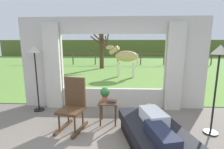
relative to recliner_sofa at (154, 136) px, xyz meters
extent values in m
cube|color=beige|center=(-2.85, 1.93, 1.06)|extent=(1.15, 0.12, 2.55)
cube|color=beige|center=(1.20, 1.93, 1.06)|extent=(1.15, 0.12, 2.55)
cube|color=beige|center=(-0.82, 1.93, 0.06)|extent=(2.90, 0.12, 0.55)
cube|color=beige|center=(-0.82, 1.93, 2.11)|extent=(2.90, 0.12, 0.45)
cube|color=beige|center=(-2.51, 1.79, 0.98)|extent=(0.44, 0.10, 2.40)
cube|color=beige|center=(0.87, 1.79, 0.98)|extent=(0.44, 0.10, 2.40)
cube|color=olive|center=(-0.82, 12.83, -0.21)|extent=(36.00, 21.68, 0.02)
cube|color=#56632C|center=(-0.82, 22.67, 0.98)|extent=(36.00, 2.00, 2.40)
cube|color=black|center=(0.00, 0.00, -0.10)|extent=(1.17, 1.71, 0.24)
cube|color=black|center=(0.00, 0.00, 0.11)|extent=(1.27, 1.86, 0.18)
cube|color=silver|center=(0.00, 0.15, 0.31)|extent=(0.47, 0.66, 0.22)
cube|color=#1E2338|center=(0.00, -0.44, 0.29)|extent=(0.43, 0.73, 0.18)
sphere|color=tan|center=(0.00, 0.53, 0.31)|extent=(0.20, 0.20, 0.20)
cube|color=#4C331E|center=(-1.65, 0.54, 0.22)|extent=(0.58, 0.58, 0.06)
cube|color=#4C331E|center=(-1.60, 0.74, 0.56)|extent=(0.48, 0.17, 0.68)
cube|color=#4C331E|center=(-1.84, 0.58, -0.19)|extent=(0.21, 0.68, 0.06)
cube|color=#4C331E|center=(-1.45, 0.49, -0.19)|extent=(0.21, 0.68, 0.06)
cylinder|color=#4C331E|center=(-1.86, 0.40, 0.02)|extent=(0.04, 0.04, 0.38)
cylinder|color=#4C331E|center=(-1.51, 0.32, 0.02)|extent=(0.04, 0.04, 0.38)
cylinder|color=#4C331E|center=(-1.78, 0.75, 0.02)|extent=(0.04, 0.04, 0.38)
cylinder|color=#4C331E|center=(-1.43, 0.67, 0.02)|extent=(0.04, 0.04, 0.38)
cube|color=#4C331E|center=(-0.88, 0.90, 0.29)|extent=(0.44, 0.44, 0.03)
cylinder|color=#4C331E|center=(-1.05, 0.73, 0.03)|extent=(0.04, 0.04, 0.49)
cylinder|color=#4C331E|center=(-0.71, 0.73, 0.03)|extent=(0.04, 0.04, 0.49)
cylinder|color=#4C331E|center=(-1.05, 1.07, 0.03)|extent=(0.04, 0.04, 0.49)
cylinder|color=#4C331E|center=(-0.71, 1.07, 0.03)|extent=(0.04, 0.04, 0.49)
cylinder|color=#9E6042|center=(-0.96, 0.96, 0.36)|extent=(0.14, 0.14, 0.12)
sphere|color=#2D6B2D|center=(-0.96, 0.96, 0.51)|extent=(0.22, 0.22, 0.22)
cube|color=#59336B|center=(-0.79, 0.84, 0.31)|extent=(0.20, 0.15, 0.02)
cube|color=black|center=(-0.78, 0.84, 0.34)|extent=(0.20, 0.16, 0.02)
cylinder|color=black|center=(-2.86, 1.54, -0.20)|extent=(0.28, 0.28, 0.03)
cylinder|color=black|center=(-2.86, 1.54, 0.58)|extent=(0.04, 0.04, 1.60)
cone|color=beige|center=(-2.86, 1.54, 1.47)|extent=(0.32, 0.32, 0.18)
cylinder|color=black|center=(1.28, 0.55, -0.20)|extent=(0.28, 0.28, 0.03)
cylinder|color=black|center=(1.28, 0.55, 0.60)|extent=(0.04, 0.04, 1.63)
cone|color=beige|center=(1.28, 0.55, 1.50)|extent=(0.32, 0.32, 0.18)
ellipsoid|color=tan|center=(-0.28, 6.27, 0.95)|extent=(1.33, 0.82, 0.60)
cylinder|color=tan|center=(-0.95, 6.42, 1.26)|extent=(0.64, 0.39, 0.53)
ellipsoid|color=tan|center=(-1.18, 6.47, 1.41)|extent=(0.51, 0.30, 0.24)
cube|color=beige|center=(-0.87, 6.40, 1.29)|extent=(0.44, 0.17, 0.32)
cylinder|color=beige|center=(0.30, 6.13, 0.80)|extent=(0.12, 0.12, 0.55)
cylinder|color=beige|center=(-0.73, 6.20, 0.23)|extent=(0.11, 0.11, 0.85)
cylinder|color=beige|center=(-0.66, 6.52, 0.23)|extent=(0.11, 0.11, 0.85)
cylinder|color=beige|center=(0.09, 6.02, 0.23)|extent=(0.11, 0.11, 0.85)
cylinder|color=beige|center=(0.16, 6.33, 0.23)|extent=(0.11, 0.11, 0.85)
cylinder|color=#4C3823|center=(-1.99, 9.48, 1.16)|extent=(0.32, 0.32, 2.71)
cylinder|color=#47331E|center=(-1.99, 9.13, 2.15)|extent=(0.73, 0.10, 0.81)
cylinder|color=#47331E|center=(-1.50, 9.56, 2.41)|extent=(0.27, 1.09, 1.07)
cylinder|color=#47331E|center=(-1.62, 9.44, 1.81)|extent=(0.17, 0.91, 0.71)
cylinder|color=#47331E|center=(-2.20, 9.02, 1.74)|extent=(1.16, 0.59, 0.87)
cylinder|color=#47331E|center=(-1.94, 8.98, 1.78)|extent=(1.13, 0.22, 1.03)
cylinder|color=brown|center=(-8.82, 11.72, 0.35)|extent=(0.10, 0.10, 1.10)
cylinder|color=brown|center=(-6.82, 11.72, 0.35)|extent=(0.10, 0.10, 1.10)
cylinder|color=brown|center=(-4.82, 11.72, 0.35)|extent=(0.10, 0.10, 1.10)
cylinder|color=brown|center=(-2.82, 11.72, 0.35)|extent=(0.10, 0.10, 1.10)
cylinder|color=brown|center=(-0.82, 11.72, 0.35)|extent=(0.10, 0.10, 1.10)
cylinder|color=brown|center=(1.18, 11.72, 0.35)|extent=(0.10, 0.10, 1.10)
cylinder|color=brown|center=(3.18, 11.72, 0.35)|extent=(0.10, 0.10, 1.10)
cylinder|color=brown|center=(5.18, 11.72, 0.35)|extent=(0.10, 0.10, 1.10)
cylinder|color=brown|center=(7.18, 11.72, 0.35)|extent=(0.10, 0.10, 1.10)
cube|color=brown|center=(-0.82, 11.72, 0.75)|extent=(16.00, 0.06, 0.08)
camera|label=1|loc=(-0.61, -2.68, 1.61)|focal=26.26mm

